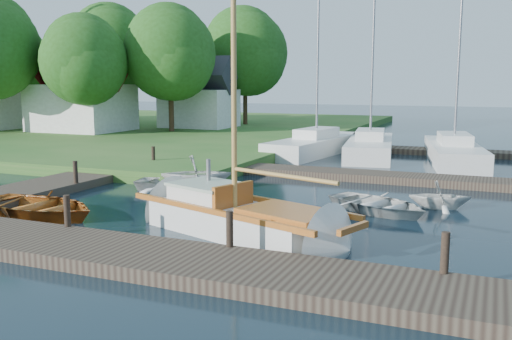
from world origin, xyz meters
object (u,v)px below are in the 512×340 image
at_px(tree_7, 245,52).
at_px(sailboat, 245,222).
at_px(mooring_post_2, 230,229).
at_px(tender_a, 183,181).
at_px(tender_c, 378,201).
at_px(house_a, 81,95).
at_px(tree_2, 84,60).
at_px(tree_3, 170,53).
at_px(mooring_post_5, 153,156).
at_px(mooring_post_4, 76,172).
at_px(tender_b, 196,171).
at_px(house_c, 199,99).
at_px(marina_boat_2, 454,150).
at_px(tree_5, 15,63).
at_px(dinghy, 38,203).
at_px(mooring_post_1, 67,211).
at_px(marina_boat_0, 316,144).
at_px(tree_4, 110,50).
at_px(mooring_post_3, 445,253).
at_px(marina_boat_1, 370,145).
at_px(tender_d, 440,193).

bearing_deg(tree_7, sailboat, -65.95).
relative_size(mooring_post_2, tender_a, 0.23).
distance_m(tender_c, house_a, 28.13).
xyz_separation_m(sailboat, tree_2, (-18.96, 17.04, 4.91)).
relative_size(sailboat, tree_3, 1.12).
height_order(house_a, tree_3, tree_3).
distance_m(mooring_post_5, sailboat, 11.28).
bearing_deg(mooring_post_4, tree_3, 111.19).
distance_m(tender_b, house_c, 22.65).
bearing_deg(mooring_post_2, tender_a, 127.24).
distance_m(tender_c, marina_boat_2, 12.39).
height_order(tender_c, tree_5, tree_5).
height_order(dinghy, marina_boat_2, marina_boat_2).
xyz_separation_m(mooring_post_1, house_a, (-17.00, 21.00, 2.26)).
distance_m(sailboat, marina_boat_0, 16.93).
xyz_separation_m(mooring_post_2, tree_4, (-23.50, 27.05, 5.67)).
bearing_deg(house_c, house_a, -135.00).
height_order(mooring_post_2, tree_7, tree_7).
relative_size(mooring_post_5, house_c, 0.15).
bearing_deg(house_c, sailboat, -59.09).
relative_size(mooring_post_3, marina_boat_1, 0.07).
bearing_deg(mooring_post_2, dinghy, 167.95).
distance_m(mooring_post_5, tender_a, 4.83).
bearing_deg(tender_b, marina_boat_0, -34.14).
distance_m(tender_c, house_c, 27.55).
xyz_separation_m(tender_d, tree_2, (-23.25, 11.87, 4.77)).
bearing_deg(marina_boat_1, tender_b, 152.21).
xyz_separation_m(tree_3, tree_5, (-16.00, 2.00, -0.39)).
distance_m(mooring_post_2, house_a, 30.14).
height_order(mooring_post_1, mooring_post_2, same).
bearing_deg(sailboat, dinghy, -155.82).
relative_size(marina_boat_1, tree_2, 1.40).
distance_m(mooring_post_3, tree_3, 30.94).
height_order(mooring_post_3, tree_3, tree_3).
distance_m(marina_boat_2, tree_4, 28.86).
height_order(dinghy, house_a, house_a).
relative_size(marina_boat_1, tree_7, 1.17).
bearing_deg(tree_7, tender_b, -69.98).
bearing_deg(mooring_post_4, house_a, 129.09).
xyz_separation_m(mooring_post_5, house_a, (-13.00, 11.00, 2.26)).
height_order(mooring_post_1, tree_5, tree_5).
xyz_separation_m(mooring_post_1, tender_b, (-0.28, 7.13, -0.03)).
relative_size(tender_b, tree_5, 0.31).
bearing_deg(mooring_post_3, tender_b, 142.46).
bearing_deg(tree_4, house_a, -71.72).
xyz_separation_m(mooring_post_3, tender_b, (-9.28, 7.13, -0.03)).
bearing_deg(mooring_post_3, house_a, 141.07).
bearing_deg(tender_d, mooring_post_5, 63.56).
distance_m(marina_boat_2, house_a, 25.13).
relative_size(tender_d, house_a, 0.29).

